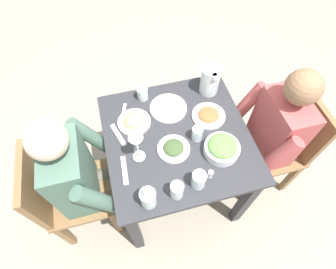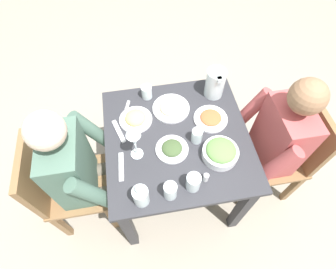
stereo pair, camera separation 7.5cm
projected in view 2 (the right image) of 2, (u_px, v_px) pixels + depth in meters
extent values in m
plane|color=gray|center=(175.00, 186.00, 2.17)|extent=(8.00, 8.00, 0.00)
cube|color=#2D2D33|center=(177.00, 138.00, 1.56)|extent=(0.84, 0.84, 0.03)
cube|color=#232328|center=(242.00, 208.00, 1.71)|extent=(0.06, 0.06, 0.71)
cube|color=#232328|center=(212.00, 118.00, 2.10)|extent=(0.06, 0.06, 0.71)
cube|color=#232328|center=(129.00, 228.00, 1.64)|extent=(0.06, 0.06, 0.71)
cube|color=#232328|center=(120.00, 131.00, 2.03)|extent=(0.06, 0.06, 0.71)
cube|color=olive|center=(292.00, 188.00, 1.94)|extent=(0.04, 0.04, 0.42)
cube|color=olive|center=(274.00, 148.00, 2.12)|extent=(0.04, 0.04, 0.42)
cube|color=olive|center=(248.00, 195.00, 1.91)|extent=(0.04, 0.04, 0.42)
cube|color=olive|center=(233.00, 154.00, 2.09)|extent=(0.04, 0.04, 0.42)
cube|color=olive|center=(271.00, 157.00, 1.83)|extent=(0.40, 0.40, 0.03)
cube|color=olive|center=(310.00, 136.00, 1.66)|extent=(0.38, 0.04, 0.42)
cube|color=olive|center=(64.00, 179.00, 1.98)|extent=(0.04, 0.04, 0.42)
cube|color=olive|center=(62.00, 225.00, 1.80)|extent=(0.04, 0.04, 0.42)
cube|color=olive|center=(110.00, 172.00, 2.01)|extent=(0.04, 0.04, 0.42)
cube|color=olive|center=(112.00, 217.00, 1.83)|extent=(0.04, 0.04, 0.42)
cube|color=olive|center=(78.00, 185.00, 1.72)|extent=(0.40, 0.40, 0.03)
cube|color=olive|center=(35.00, 176.00, 1.51)|extent=(0.38, 0.04, 0.42)
cube|color=#B24C4C|center=(281.00, 137.00, 1.61)|extent=(0.32, 0.20, 0.50)
sphere|color=#936B4C|center=(308.00, 97.00, 1.30)|extent=(0.19, 0.19, 0.19)
cylinder|color=#665B4C|center=(244.00, 174.00, 1.78)|extent=(0.11, 0.38, 0.11)
cylinder|color=#665B4C|center=(213.00, 189.00, 1.92)|extent=(0.10, 0.10, 0.44)
cylinder|color=#B24C4C|center=(273.00, 169.00, 1.47)|extent=(0.08, 0.23, 0.37)
cylinder|color=#665B4C|center=(236.00, 152.00, 1.87)|extent=(0.11, 0.38, 0.11)
cylinder|color=#665B4C|center=(207.00, 168.00, 2.01)|extent=(0.10, 0.10, 0.44)
cylinder|color=#B24C4C|center=(249.00, 112.00, 1.68)|extent=(0.08, 0.23, 0.37)
cube|color=#4C6B5B|center=(70.00, 167.00, 1.50)|extent=(0.32, 0.20, 0.50)
sphere|color=beige|center=(45.00, 131.00, 1.19)|extent=(0.19, 0.19, 0.19)
cylinder|color=#665B4C|center=(112.00, 170.00, 1.80)|extent=(0.11, 0.38, 0.11)
cylinder|color=#665B4C|center=(142.00, 177.00, 1.98)|extent=(0.10, 0.10, 0.44)
cylinder|color=#4C6B5B|center=(94.00, 132.00, 1.60)|extent=(0.08, 0.23, 0.37)
cylinder|color=#665B4C|center=(114.00, 193.00, 1.71)|extent=(0.11, 0.38, 0.11)
cylinder|color=#665B4C|center=(145.00, 198.00, 1.89)|extent=(0.10, 0.10, 0.44)
cylinder|color=#4C6B5B|center=(95.00, 195.00, 1.39)|extent=(0.08, 0.23, 0.37)
cylinder|color=silver|center=(215.00, 83.00, 1.65)|extent=(0.12, 0.12, 0.19)
cube|color=silver|center=(212.00, 73.00, 1.68)|extent=(0.02, 0.02, 0.11)
cube|color=silver|center=(220.00, 80.00, 1.55)|extent=(0.04, 0.03, 0.02)
cylinder|color=white|center=(220.00, 153.00, 1.46)|extent=(0.20, 0.20, 0.05)
ellipsoid|color=#608E47|center=(221.00, 150.00, 1.43)|extent=(0.16, 0.16, 0.06)
cylinder|color=white|center=(136.00, 120.00, 1.60)|extent=(0.20, 0.20, 0.01)
ellipsoid|color=#E0C670|center=(135.00, 118.00, 1.59)|extent=(0.12, 0.12, 0.06)
cylinder|color=white|center=(171.00, 108.00, 1.65)|extent=(0.23, 0.23, 0.01)
ellipsoid|color=#B7AD89|center=(171.00, 107.00, 1.64)|extent=(0.14, 0.14, 0.04)
cylinder|color=white|center=(172.00, 149.00, 1.49)|extent=(0.18, 0.18, 0.01)
ellipsoid|color=#3D512D|center=(172.00, 148.00, 1.48)|extent=(0.11, 0.11, 0.04)
cylinder|color=white|center=(211.00, 119.00, 1.61)|extent=(0.20, 0.20, 0.01)
ellipsoid|color=#CC5B33|center=(211.00, 117.00, 1.60)|extent=(0.13, 0.13, 0.03)
cylinder|color=silver|center=(147.00, 92.00, 1.68)|extent=(0.07, 0.07, 0.09)
cylinder|color=silver|center=(193.00, 182.00, 1.34)|extent=(0.07, 0.07, 0.11)
cylinder|color=silver|center=(170.00, 191.00, 1.31)|extent=(0.07, 0.07, 0.11)
cylinder|color=silver|center=(197.00, 136.00, 1.49)|extent=(0.06, 0.06, 0.09)
cylinder|color=silver|center=(137.00, 154.00, 1.48)|extent=(0.07, 0.07, 0.01)
cylinder|color=silver|center=(136.00, 149.00, 1.44)|extent=(0.01, 0.01, 0.10)
cone|color=silver|center=(134.00, 140.00, 1.36)|extent=(0.08, 0.08, 0.09)
cylinder|color=silver|center=(141.00, 196.00, 1.29)|extent=(0.08, 0.08, 0.12)
cylinder|color=white|center=(141.00, 198.00, 1.31)|extent=(0.07, 0.07, 0.07)
cylinder|color=silver|center=(139.00, 190.00, 1.22)|extent=(0.03, 0.03, 0.04)
cylinder|color=white|center=(206.00, 178.00, 1.38)|extent=(0.03, 0.03, 0.04)
cylinder|color=#B2B2B7|center=(206.00, 176.00, 1.36)|extent=(0.03, 0.03, 0.01)
cube|color=silver|center=(119.00, 131.00, 1.56)|extent=(0.17, 0.07, 0.01)
cube|color=silver|center=(125.00, 112.00, 1.64)|extent=(0.18, 0.08, 0.01)
cube|color=silver|center=(121.00, 167.00, 1.44)|extent=(0.17, 0.04, 0.01)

